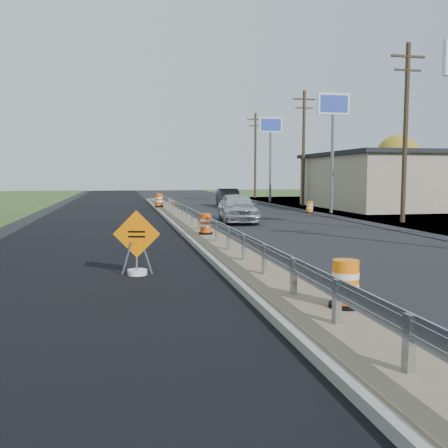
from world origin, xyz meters
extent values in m
plane|color=black|center=(0.00, 0.00, 0.00)|extent=(140.00, 140.00, 0.00)
cube|color=black|center=(-4.40, 10.00, 0.01)|extent=(7.20, 120.00, 0.01)
cube|color=gray|center=(0.00, 8.00, 0.09)|extent=(1.60, 55.00, 0.18)
cube|color=brown|center=(0.00, 8.00, 0.20)|extent=(1.25, 55.00, 0.05)
cube|color=silver|center=(0.00, -10.00, 0.58)|extent=(0.10, 0.15, 0.70)
cube|color=silver|center=(0.00, -8.00, 0.58)|extent=(0.10, 0.15, 0.70)
cube|color=silver|center=(0.00, -6.00, 0.58)|extent=(0.10, 0.15, 0.70)
cube|color=silver|center=(0.00, -4.00, 0.58)|extent=(0.10, 0.15, 0.70)
cube|color=silver|center=(0.00, -2.00, 0.58)|extent=(0.10, 0.15, 0.70)
cube|color=silver|center=(0.00, 0.00, 0.58)|extent=(0.10, 0.15, 0.70)
cube|color=silver|center=(0.00, 2.00, 0.58)|extent=(0.10, 0.15, 0.70)
cube|color=silver|center=(0.00, 4.00, 0.58)|extent=(0.10, 0.15, 0.70)
cube|color=silver|center=(0.00, 6.00, 0.58)|extent=(0.10, 0.15, 0.70)
cube|color=silver|center=(0.00, 8.00, 0.58)|extent=(0.10, 0.15, 0.70)
cube|color=silver|center=(0.00, 10.00, 0.58)|extent=(0.10, 0.15, 0.70)
cube|color=silver|center=(0.00, 12.00, 0.58)|extent=(0.10, 0.15, 0.70)
cube|color=silver|center=(0.00, 14.00, 0.58)|extent=(0.10, 0.15, 0.70)
cube|color=silver|center=(0.00, 16.00, 0.58)|extent=(0.10, 0.15, 0.70)
cube|color=silver|center=(0.00, 18.00, 0.58)|extent=(0.10, 0.15, 0.70)
cube|color=silver|center=(0.00, 20.00, 0.58)|extent=(0.10, 0.15, 0.70)
cube|color=silver|center=(0.00, 22.00, 0.58)|extent=(0.10, 0.15, 0.70)
cube|color=silver|center=(0.00, 24.00, 0.58)|extent=(0.10, 0.15, 0.70)
cube|color=silver|center=(0.00, 26.00, 0.58)|extent=(0.10, 0.15, 0.70)
cube|color=silver|center=(0.00, 28.00, 0.58)|extent=(0.10, 0.15, 0.70)
cube|color=silver|center=(0.00, 30.00, 0.58)|extent=(0.10, 0.15, 0.70)
cube|color=silver|center=(0.00, 32.00, 0.58)|extent=(0.10, 0.15, 0.70)
cube|color=silver|center=(0.00, 9.00, 0.78)|extent=(0.04, 46.00, 0.34)
cube|color=silver|center=(0.00, 9.00, 0.70)|extent=(0.06, 46.00, 0.03)
cube|color=silver|center=(0.00, 9.00, 0.86)|extent=(0.06, 46.00, 0.03)
cube|color=tan|center=(21.00, 20.00, 2.00)|extent=(18.00, 12.00, 4.00)
cube|color=black|center=(21.00, 20.00, 4.12)|extent=(18.50, 12.50, 0.30)
cube|color=black|center=(12.05, 20.00, 1.60)|extent=(0.08, 7.20, 2.20)
cylinder|color=slate|center=(10.50, 16.00, 3.40)|extent=(0.22, 0.22, 6.80)
cube|color=white|center=(10.50, 16.00, 7.20)|extent=(2.20, 0.25, 1.40)
cube|color=#263FB2|center=(10.50, 16.00, 7.20)|extent=(1.90, 0.30, 1.10)
cylinder|color=slate|center=(10.50, 30.00, 3.40)|extent=(0.22, 0.22, 6.80)
cube|color=white|center=(10.50, 30.00, 7.20)|extent=(2.20, 0.25, 1.40)
cube|color=#263FB2|center=(10.50, 30.00, 7.20)|extent=(1.90, 0.30, 1.10)
cylinder|color=#473523|center=(11.50, 9.00, 4.70)|extent=(0.26, 0.26, 9.40)
cube|color=#473523|center=(11.50, 9.00, 8.70)|extent=(1.90, 0.12, 0.12)
cube|color=#473523|center=(11.50, 9.00, 8.00)|extent=(1.50, 0.10, 0.10)
cylinder|color=#473523|center=(11.50, 24.00, 4.70)|extent=(0.26, 0.26, 9.40)
cube|color=#473523|center=(11.50, 24.00, 8.70)|extent=(1.90, 0.12, 0.12)
cube|color=#473523|center=(11.50, 24.00, 8.00)|extent=(1.50, 0.10, 0.10)
cylinder|color=#473523|center=(11.50, 39.00, 4.70)|extent=(0.26, 0.26, 9.40)
cube|color=#473523|center=(11.50, 39.00, 8.70)|extent=(1.90, 0.12, 0.12)
cube|color=#473523|center=(11.50, 39.00, 8.00)|extent=(1.50, 0.10, 0.10)
cylinder|color=#473523|center=(26.00, 34.00, 1.54)|extent=(0.36, 0.36, 3.08)
sphere|color=#AE8925|center=(26.00, 34.00, 4.55)|extent=(4.62, 4.62, 4.62)
cylinder|color=white|center=(-2.91, -2.39, 0.07)|extent=(0.50, 0.50, 0.14)
cube|color=slate|center=(-3.16, -2.39, 0.45)|extent=(0.30, 0.10, 0.87)
cube|color=slate|center=(-2.66, -2.39, 0.45)|extent=(0.30, 0.10, 0.87)
cube|color=slate|center=(-2.91, -2.35, 0.45)|extent=(0.09, 0.22, 0.89)
cube|color=orange|center=(-2.91, -2.39, 1.06)|extent=(1.18, 0.31, 1.21)
cube|color=black|center=(-2.91, -2.41, 1.12)|extent=(0.42, 0.11, 0.04)
cube|color=black|center=(-2.91, -2.41, 1.00)|extent=(0.42, 0.11, 0.04)
cylinder|color=black|center=(0.55, -7.14, 0.27)|extent=(0.57, 0.57, 0.08)
cylinder|color=orange|center=(0.55, -7.14, 0.67)|extent=(0.46, 0.46, 0.80)
cylinder|color=white|center=(0.55, -7.14, 0.80)|extent=(0.47, 0.47, 0.10)
cylinder|color=white|center=(0.55, -7.14, 0.59)|extent=(0.47, 0.47, 0.10)
cylinder|color=black|center=(-0.03, 4.14, 0.27)|extent=(0.55, 0.55, 0.07)
cylinder|color=#E44909|center=(-0.03, 4.14, 0.65)|extent=(0.44, 0.44, 0.77)
cylinder|color=white|center=(-0.03, 4.14, 0.78)|extent=(0.45, 0.45, 0.10)
cylinder|color=white|center=(-0.03, 4.14, 0.58)|extent=(0.45, 0.45, 0.10)
cylinder|color=black|center=(-0.55, 21.54, 0.27)|extent=(0.65, 0.65, 0.09)
cylinder|color=#F24C0A|center=(-0.55, 21.54, 0.73)|extent=(0.52, 0.52, 0.92)
cylinder|color=white|center=(-0.55, 21.54, 0.88)|extent=(0.54, 0.54, 0.12)
cylinder|color=white|center=(-0.55, 21.54, 0.64)|extent=(0.54, 0.54, 0.12)
cylinder|color=black|center=(9.18, 16.52, 0.04)|extent=(0.55, 0.55, 0.07)
cylinder|color=orange|center=(9.18, 16.52, 0.42)|extent=(0.44, 0.44, 0.77)
cylinder|color=white|center=(9.18, 16.52, 0.55)|extent=(0.45, 0.45, 0.10)
cylinder|color=white|center=(9.18, 16.52, 0.35)|extent=(0.45, 0.45, 0.10)
imported|color=silver|center=(2.90, 11.11, 0.80)|extent=(2.30, 4.84, 1.60)
imported|color=black|center=(5.28, 24.39, 0.73)|extent=(1.77, 4.50, 1.46)
camera|label=1|loc=(-3.29, -15.13, 2.55)|focal=40.00mm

